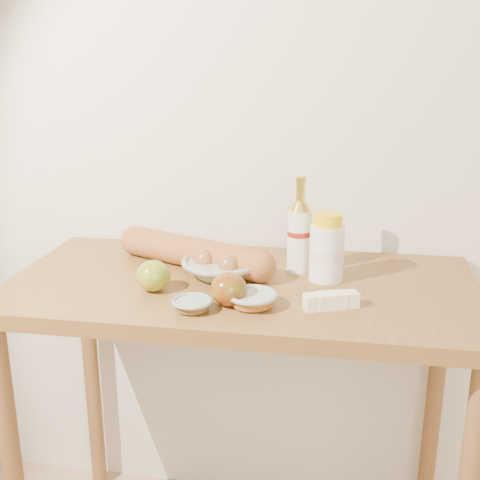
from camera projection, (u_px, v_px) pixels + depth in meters
name	position (u px, v px, depth m)	size (l,w,h in m)	color
back_wall	(261.00, 112.00, 1.74)	(3.50, 0.02, 2.60)	silver
table	(242.00, 325.00, 1.58)	(1.20, 0.60, 0.90)	olive
bourbon_bottle	(299.00, 234.00, 1.59)	(0.07, 0.07, 0.26)	#EDE6C9
cream_bottle	(327.00, 249.00, 1.53)	(0.11, 0.11, 0.18)	white
egg_bowl	(222.00, 265.00, 1.57)	(0.28, 0.28, 0.07)	#929F9A
baguette	(194.00, 253.00, 1.63)	(0.50, 0.27, 0.08)	#B46D37
apple_yellowgreen	(153.00, 276.00, 1.47)	(0.09, 0.09, 0.08)	olive
apple_redgreen_right	(229.00, 289.00, 1.38)	(0.11, 0.11, 0.08)	#94080A
sugar_bowl	(192.00, 305.00, 1.36)	(0.10, 0.10, 0.03)	gray
syrup_bowl	(252.00, 299.00, 1.38)	(0.13, 0.13, 0.03)	#96A49E
butter_stick	(331.00, 301.00, 1.38)	(0.13, 0.08, 0.04)	#F8F4C0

